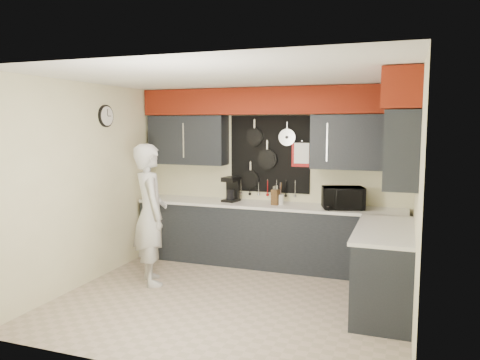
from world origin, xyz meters
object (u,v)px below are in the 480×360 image
at_px(microwave, 343,198).
at_px(knife_block, 275,197).
at_px(coffee_maker, 232,189).
at_px(utensil_crock, 280,199).
at_px(person, 150,214).

bearing_deg(microwave, knife_block, 162.61).
bearing_deg(knife_block, microwave, 10.58).
bearing_deg(coffee_maker, microwave, 6.13).
relative_size(microwave, knife_block, 2.46).
relative_size(utensil_crock, coffee_maker, 0.40).
bearing_deg(utensil_crock, person, -138.23).
distance_m(knife_block, person, 1.80).
relative_size(knife_block, person, 0.12).
xyz_separation_m(utensil_crock, coffee_maker, (-0.76, 0.04, 0.12)).
distance_m(microwave, coffee_maker, 1.66).
xyz_separation_m(microwave, utensil_crock, (-0.90, 0.05, -0.08)).
bearing_deg(microwave, person, -170.34).
height_order(microwave, utensil_crock, microwave).
height_order(knife_block, coffee_maker, coffee_maker).
distance_m(utensil_crock, person, 1.87).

